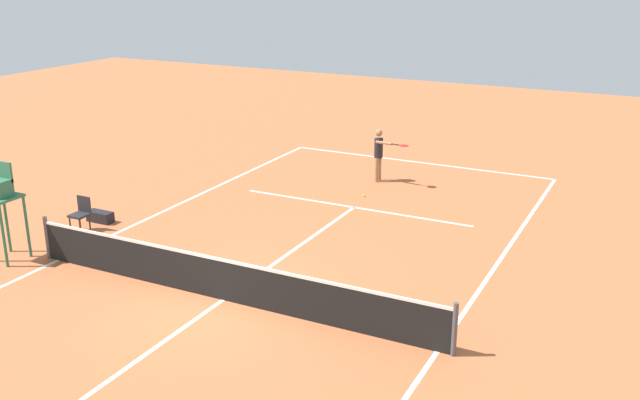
# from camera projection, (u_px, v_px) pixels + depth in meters

# --- Properties ---
(ground_plane) EXTENTS (60.00, 60.00, 0.00)m
(ground_plane) POSITION_uv_depth(u_px,v_px,m) (223.00, 300.00, 15.54)
(ground_plane) COLOR #B76038
(court_lines) EXTENTS (9.66, 24.94, 0.01)m
(court_lines) POSITION_uv_depth(u_px,v_px,m) (223.00, 300.00, 15.54)
(court_lines) COLOR white
(court_lines) RESTS_ON ground
(tennis_net) EXTENTS (10.26, 0.10, 1.07)m
(tennis_net) POSITION_uv_depth(u_px,v_px,m) (222.00, 279.00, 15.38)
(tennis_net) COLOR #4C4C51
(tennis_net) RESTS_ON ground
(player_serving) EXTENTS (1.27, 0.65, 1.73)m
(player_serving) POSITION_uv_depth(u_px,v_px,m) (380.00, 151.00, 23.49)
(player_serving) COLOR #9E704C
(player_serving) RESTS_ON ground
(tennis_ball) EXTENTS (0.07, 0.07, 0.07)m
(tennis_ball) POSITION_uv_depth(u_px,v_px,m) (364.00, 195.00, 22.29)
(tennis_ball) COLOR #CCE033
(tennis_ball) RESTS_ON ground
(umpire_chair) EXTENTS (0.80, 0.80, 2.41)m
(umpire_chair) POSITION_uv_depth(u_px,v_px,m) (1.00, 196.00, 17.17)
(umpire_chair) COLOR #2D6B4C
(umpire_chair) RESTS_ON ground
(courtside_chair_mid) EXTENTS (0.44, 0.46, 0.95)m
(courtside_chair_mid) POSITION_uv_depth(u_px,v_px,m) (81.00, 212.00, 19.28)
(courtside_chair_mid) COLOR #262626
(courtside_chair_mid) RESTS_ON ground
(equipment_bag) EXTENTS (0.76, 0.32, 0.30)m
(equipment_bag) POSITION_uv_depth(u_px,v_px,m) (100.00, 217.00, 20.12)
(equipment_bag) COLOR black
(equipment_bag) RESTS_ON ground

